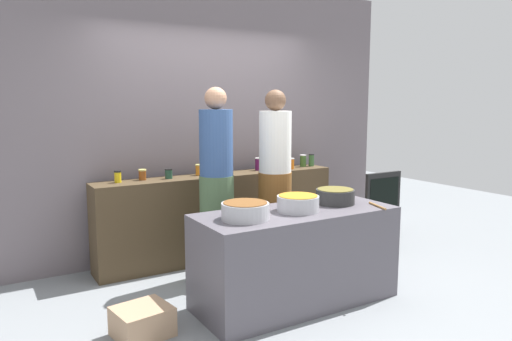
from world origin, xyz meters
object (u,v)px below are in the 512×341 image
preserve_jar_5 (258,164)px  cook_with_tongs (217,193)px  preserve_jar_4 (222,168)px  preserve_jar_9 (311,160)px  preserve_jar_6 (266,163)px  cooking_pot_left (245,211)px  cooking_pot_right (335,196)px  bread_crate (142,321)px  preserve_jar_0 (118,177)px  preserve_jar_8 (303,161)px  cooking_pot_center (298,203)px  preserve_jar_2 (169,174)px  preserve_jar_3 (199,170)px  cook_in_cap (275,188)px  wooden_spoon (377,206)px  chalkboard_sign (382,209)px  preserve_jar_1 (142,175)px  preserve_jar_7 (291,163)px

preserve_jar_5 → cook_with_tongs: 1.04m
preserve_jar_4 → preserve_jar_9: 1.19m
preserve_jar_6 → cooking_pot_left: size_ratio=0.39×
preserve_jar_5 → cooking_pot_right: size_ratio=0.42×
bread_crate → preserve_jar_0: bearing=80.8°
preserve_jar_8 → cooking_pot_right: size_ratio=0.42×
preserve_jar_4 → cooking_pot_center: (-0.06, -1.49, -0.11)m
preserve_jar_2 → cooking_pot_left: size_ratio=0.27×
preserve_jar_3 → cooking_pot_left: size_ratio=0.31×
preserve_jar_6 → preserve_jar_9: (0.62, -0.04, 0.00)m
preserve_jar_4 → cooking_pot_center: size_ratio=0.34×
preserve_jar_8 → cook_in_cap: 1.05m
preserve_jar_0 → preserve_jar_4: (1.14, 0.03, 0.00)m
preserve_jar_5 → bread_crate: preserve_jar_5 is taller
wooden_spoon → cook_in_cap: size_ratio=0.15×
preserve_jar_5 → preserve_jar_6: preserve_jar_6 is taller
preserve_jar_3 → chalkboard_sign: preserve_jar_3 is taller
preserve_jar_4 → cooking_pot_center: preserve_jar_4 is taller
preserve_jar_1 → cook_in_cap: size_ratio=0.06×
preserve_jar_6 → chalkboard_sign: 1.46m
cooking_pot_right → preserve_jar_8: bearing=64.1°
preserve_jar_4 → cook_with_tongs: 0.74m
preserve_jar_2 → cooking_pot_center: bearing=-68.4°
bread_crate → preserve_jar_4: bearing=45.3°
preserve_jar_6 → cooking_pot_left: preserve_jar_6 is taller
preserve_jar_3 → cook_in_cap: (0.53, -0.66, -0.14)m
preserve_jar_6 → bread_crate: 2.52m
preserve_jar_9 → bread_crate: (-2.55, -1.34, -0.88)m
preserve_jar_8 → cooking_pot_right: 1.55m
preserve_jar_0 → preserve_jar_8: 2.21m
preserve_jar_0 → preserve_jar_1: size_ratio=1.08×
preserve_jar_4 → preserve_jar_5: preserve_jar_5 is taller
preserve_jar_7 → preserve_jar_9: size_ratio=0.88×
preserve_jar_2 → preserve_jar_5: size_ratio=0.71×
cooking_pot_left → chalkboard_sign: 2.47m
preserve_jar_4 → cooking_pot_left: preserve_jar_4 is taller
preserve_jar_1 → preserve_jar_3: size_ratio=0.93×
preserve_jar_4 → wooden_spoon: size_ratio=0.42×
preserve_jar_6 → bread_crate: size_ratio=0.38×
cook_with_tongs → preserve_jar_4: bearing=58.8°
preserve_jar_5 → preserve_jar_7: 0.39m
preserve_jar_2 → cook_in_cap: cook_in_cap is taller
preserve_jar_7 → wooden_spoon: (-0.21, -1.58, -0.18)m
wooden_spoon → preserve_jar_4: bearing=110.1°
chalkboard_sign → preserve_jar_8: bearing=134.4°
preserve_jar_8 → wooden_spoon: preserve_jar_8 is taller
wooden_spoon → cooking_pot_center: bearing=162.6°
wooden_spoon → cook_with_tongs: bearing=132.6°
preserve_jar_2 → preserve_jar_4: (0.63, 0.05, 0.01)m
preserve_jar_9 → cooking_pot_left: 2.29m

